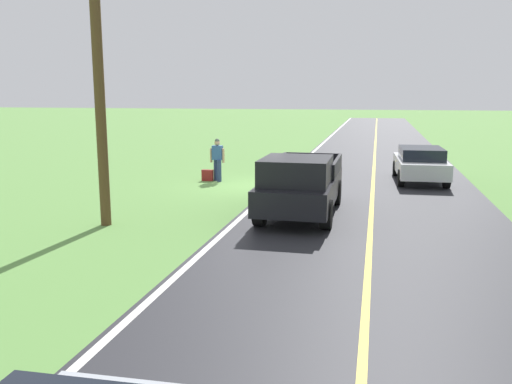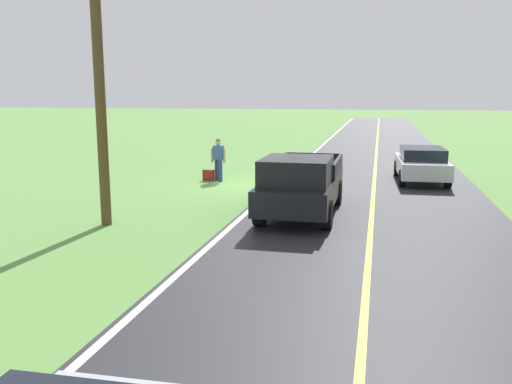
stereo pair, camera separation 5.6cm
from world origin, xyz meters
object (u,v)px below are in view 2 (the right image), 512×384
hitchhiker_walking (219,157)px  pickup_truck_passing (301,183)px  utility_pole_roadside (100,87)px  suitcase_carried (209,175)px  sedan_near_oncoming (421,163)px

hitchhiker_walking → pickup_truck_passing: size_ratio=0.32×
utility_pole_roadside → pickup_truck_passing: bearing=-155.8°
hitchhiker_walking → suitcase_carried: (0.42, 0.08, -0.75)m
suitcase_carried → pickup_truck_passing: bearing=40.7°
sedan_near_oncoming → hitchhiker_walking: bearing=11.6°
hitchhiker_walking → utility_pole_roadside: (0.84, 7.87, 2.73)m
suitcase_carried → pickup_truck_passing: size_ratio=0.09×
pickup_truck_passing → utility_pole_roadside: (5.04, 2.27, 2.75)m
hitchhiker_walking → pickup_truck_passing: 7.00m
pickup_truck_passing → utility_pole_roadside: 6.18m
hitchhiker_walking → pickup_truck_passing: bearing=126.9°
pickup_truck_passing → suitcase_carried: bearing=-50.0°
pickup_truck_passing → utility_pole_roadside: utility_pole_roadside is taller
hitchhiker_walking → pickup_truck_passing: (-4.20, 5.59, -0.01)m
sedan_near_oncoming → utility_pole_roadside: (8.95, 9.52, 2.96)m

